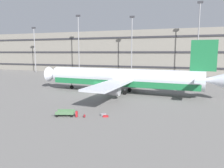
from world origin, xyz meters
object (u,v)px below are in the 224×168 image
object	(u,v)px
airliner	(123,78)
backpack_large	(84,116)
suitcase_red	(103,115)
baggage_cart	(65,113)
suitcase_small	(77,114)
suitcase_orange	(106,116)

from	to	relation	value
airliner	backpack_large	world-z (taller)	airliner
suitcase_red	baggage_cart	distance (m)	5.31
suitcase_small	suitcase_red	size ratio (longest dim) A/B	1.03
suitcase_orange	airliner	bearing A→B (deg)	98.35
suitcase_red	suitcase_small	bearing A→B (deg)	-149.67
airliner	suitcase_orange	xyz separation A→B (m)	(2.60, -17.69, -3.11)
suitcase_orange	backpack_large	bearing A→B (deg)	-155.07
baggage_cart	airliner	bearing A→B (deg)	81.26
airliner	suitcase_red	bearing A→B (deg)	-83.42
airliner	backpack_large	xyz separation A→B (m)	(-0.05, -18.92, -3.00)
suitcase_small	backpack_large	world-z (taller)	suitcase_small
suitcase_red	backpack_large	bearing A→B (deg)	-139.19
suitcase_small	suitcase_orange	xyz separation A→B (m)	(3.79, 1.33, -0.33)
airliner	baggage_cart	distance (m)	19.57
suitcase_red	baggage_cart	xyz separation A→B (m)	(-4.92, -1.98, 0.29)
airliner	suitcase_orange	world-z (taller)	airliner
suitcase_small	suitcase_red	world-z (taller)	suitcase_small
suitcase_orange	backpack_large	xyz separation A→B (m)	(-2.65, -1.23, 0.11)
airliner	suitcase_red	distance (m)	17.55
suitcase_red	backpack_large	size ratio (longest dim) A/B	1.76
suitcase_red	backpack_large	world-z (taller)	backpack_large
airliner	suitcase_orange	distance (m)	18.14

